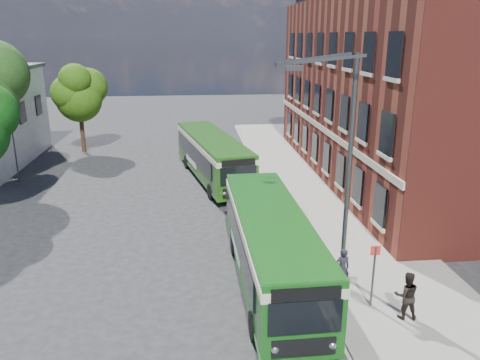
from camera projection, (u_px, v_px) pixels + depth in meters
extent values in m
plane|color=#262628|center=(212.00, 263.00, 20.57)|extent=(120.00, 120.00, 0.00)
cube|color=gray|center=(320.00, 196.00, 28.83)|extent=(6.00, 48.00, 0.15)
cube|color=beige|center=(271.00, 199.00, 28.55)|extent=(0.12, 48.00, 0.01)
cube|color=maroon|center=(410.00, 91.00, 31.54)|extent=(12.00, 26.00, 12.00)
cube|color=beige|center=(321.00, 127.00, 31.67)|extent=(0.12, 26.00, 0.35)
cylinder|color=#3C3F41|center=(10.00, 117.00, 30.38)|extent=(0.10, 0.10, 9.00)
cube|color=#B2141D|center=(8.00, 52.00, 29.20)|extent=(0.90, 0.02, 0.60)
cylinder|color=#3C3F41|center=(341.00, 276.00, 19.13)|extent=(0.44, 0.44, 0.30)
cylinder|color=#3C3F41|center=(349.00, 175.00, 17.84)|extent=(0.18, 0.18, 9.00)
cube|color=#3C3F41|center=(328.00, 59.00, 15.87)|extent=(2.58, 0.46, 0.37)
cube|color=#3C3F41|center=(319.00, 58.00, 17.01)|extent=(2.58, 0.46, 0.37)
cube|color=#3C3F41|center=(295.00, 68.00, 15.37)|extent=(0.55, 0.22, 0.16)
cube|color=#3C3F41|center=(282.00, 64.00, 17.42)|extent=(0.55, 0.22, 0.16)
cylinder|color=#3C3F41|center=(373.00, 278.00, 16.75)|extent=(0.08, 0.08, 2.50)
cube|color=red|center=(376.00, 251.00, 16.43)|extent=(0.35, 0.04, 0.35)
cube|color=#175617|center=(271.00, 242.00, 18.46)|extent=(2.66, 10.90, 2.45)
cube|color=#175617|center=(270.00, 271.00, 18.84)|extent=(2.70, 10.94, 0.14)
cube|color=black|center=(238.00, 237.00, 18.57)|extent=(0.21, 9.07, 1.10)
cube|color=black|center=(301.00, 234.00, 18.85)|extent=(0.21, 9.07, 1.10)
cube|color=beige|center=(271.00, 223.00, 18.22)|extent=(2.72, 10.96, 0.32)
cube|color=#175617|center=(271.00, 214.00, 18.11)|extent=(2.56, 10.80, 0.12)
cube|color=black|center=(305.00, 317.00, 13.23)|extent=(2.15, 0.11, 1.05)
cube|color=black|center=(306.00, 294.00, 13.00)|extent=(2.00, 0.11, 0.38)
cube|color=black|center=(304.00, 348.00, 13.52)|extent=(1.90, 0.11, 0.55)
sphere|color=silver|center=(275.00, 349.00, 13.44)|extent=(0.26, 0.26, 0.26)
sphere|color=silver|center=(332.00, 345.00, 13.63)|extent=(0.26, 0.26, 0.26)
cube|color=black|center=(252.00, 192.00, 23.58)|extent=(2.00, 0.11, 0.90)
cube|color=white|center=(236.00, 247.00, 19.45)|extent=(0.09, 3.20, 0.45)
cylinder|color=black|center=(254.00, 326.00, 15.27)|extent=(0.29, 1.00, 1.00)
cylinder|color=black|center=(324.00, 321.00, 15.53)|extent=(0.29, 1.00, 1.00)
cylinder|color=black|center=(234.00, 244.00, 21.21)|extent=(0.29, 1.00, 1.00)
cylinder|color=black|center=(285.00, 242.00, 21.47)|extent=(0.29, 1.00, 1.00)
cube|color=#225514|center=(212.00, 154.00, 32.10)|extent=(4.90, 12.19, 2.45)
cube|color=#225514|center=(213.00, 172.00, 32.48)|extent=(4.95, 12.24, 0.14)
cube|color=black|center=(193.00, 153.00, 31.96)|extent=(2.16, 9.93, 1.10)
cube|color=black|center=(229.00, 150.00, 32.71)|extent=(2.16, 9.93, 1.10)
cube|color=#EDE4C3|center=(212.00, 142.00, 31.85)|extent=(4.97, 12.26, 0.32)
cube|color=#225514|center=(212.00, 137.00, 31.75)|extent=(4.78, 12.08, 0.12)
cube|color=black|center=(239.00, 175.00, 26.59)|extent=(2.12, 0.52, 1.05)
cube|color=black|center=(239.00, 163.00, 26.36)|extent=(1.97, 0.49, 0.38)
cube|color=black|center=(239.00, 192.00, 26.88)|extent=(1.88, 0.47, 0.55)
sphere|color=silver|center=(224.00, 193.00, 26.65)|extent=(0.26, 0.26, 0.26)
sphere|color=silver|center=(252.00, 191.00, 27.14)|extent=(0.26, 0.26, 0.26)
cube|color=black|center=(194.00, 134.00, 37.49)|extent=(1.97, 0.49, 0.90)
cube|color=white|center=(191.00, 161.00, 32.82)|extent=(0.70, 3.14, 0.45)
cylinder|color=black|center=(211.00, 192.00, 28.35)|extent=(0.48, 1.04, 1.00)
cylinder|color=black|center=(248.00, 188.00, 29.03)|extent=(0.48, 1.04, 1.00)
cylinder|color=black|center=(187.00, 162.00, 35.02)|extent=(0.48, 1.04, 1.00)
cylinder|color=black|center=(217.00, 159.00, 35.70)|extent=(0.48, 1.04, 1.00)
imported|color=black|center=(342.00, 268.00, 18.06)|extent=(0.64, 0.45, 1.65)
imported|color=black|center=(406.00, 295.00, 16.10)|extent=(0.95, 0.79, 1.74)
cylinder|color=#321D12|center=(83.00, 133.00, 39.71)|extent=(0.36, 0.36, 3.18)
sphere|color=#2C520F|center=(79.00, 99.00, 38.85)|extent=(3.76, 3.76, 3.76)
sphere|color=#2C520F|center=(88.00, 87.00, 39.19)|extent=(3.18, 3.18, 3.18)
sphere|color=#2C520F|center=(69.00, 93.00, 38.13)|extent=(2.89, 2.89, 2.89)
sphere|color=#2C520F|center=(75.00, 80.00, 37.67)|extent=(2.60, 2.60, 2.60)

